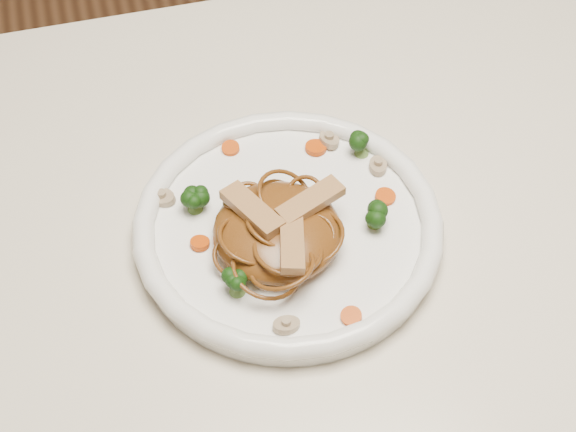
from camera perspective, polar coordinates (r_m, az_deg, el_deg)
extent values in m
cube|color=beige|center=(0.80, 7.26, -2.98)|extent=(1.20, 0.80, 0.04)
cylinder|color=white|center=(0.78, 0.00, -1.02)|extent=(0.36, 0.36, 0.02)
ellipsoid|color=brown|center=(0.75, -0.71, -1.00)|extent=(0.14, 0.14, 0.04)
cube|color=tan|center=(0.74, 1.50, 0.97)|extent=(0.07, 0.04, 0.01)
cube|color=tan|center=(0.74, -2.39, 0.41)|extent=(0.05, 0.07, 0.01)
cube|color=tan|center=(0.71, 0.27, -1.83)|extent=(0.03, 0.06, 0.01)
cylinder|color=#D95207|center=(0.83, 1.86, 4.54)|extent=(0.03, 0.03, 0.00)
cylinder|color=#D95207|center=(0.76, -5.85, -1.80)|extent=(0.02, 0.02, 0.00)
cylinder|color=#D95207|center=(0.80, 6.46, 1.27)|extent=(0.02, 0.02, 0.00)
cylinder|color=#D95207|center=(0.83, -3.82, 4.49)|extent=(0.02, 0.02, 0.00)
cylinder|color=#D95207|center=(0.72, 4.20, -6.64)|extent=(0.02, 0.02, 0.00)
cylinder|color=#BAAC8B|center=(0.71, -0.11, -7.23)|extent=(0.02, 0.02, 0.01)
cylinder|color=#BAAC8B|center=(0.82, 5.97, 3.31)|extent=(0.03, 0.03, 0.01)
cylinder|color=#BAAC8B|center=(0.80, -8.33, 1.21)|extent=(0.04, 0.04, 0.01)
cylinder|color=#BAAC8B|center=(0.84, 2.73, 5.06)|extent=(0.03, 0.03, 0.01)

